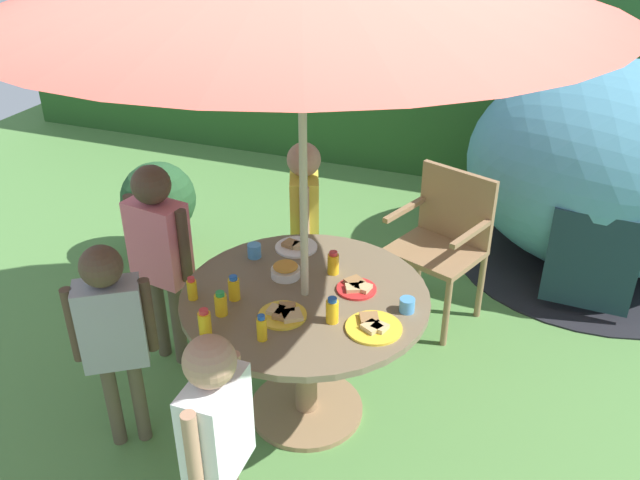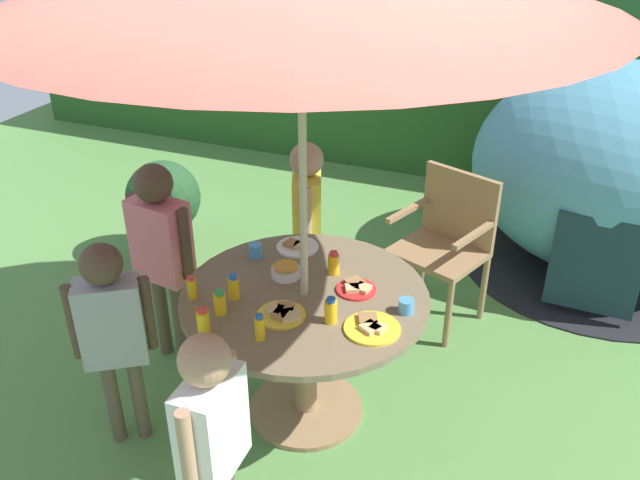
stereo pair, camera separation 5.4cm
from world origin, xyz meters
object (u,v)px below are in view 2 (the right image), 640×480
object	(u,v)px
juice_bottle_near_left	(334,263)
cup_near	(255,250)
dome_tent	(615,171)
juice_bottle_front_edge	(192,288)
plate_mid_right	(282,313)
juice_bottle_far_right	(260,328)
potted_plant	(164,205)
child_in_grey_shirt	(112,322)
garden_table	(305,324)
child_in_yellow_shirt	(307,210)
cup_far	(406,306)
plate_near_right	(356,288)
juice_bottle_far_left	(203,321)
plate_center_front	(297,246)
plate_back_edge	(372,327)
juice_bottle_center_back	(220,303)
child_in_white_shirt	(212,426)
wooden_chair	(447,237)
child_in_pink_shirt	(161,240)
snack_bowl	(286,270)
juice_bottle_spot_a	(234,287)
juice_bottle_mid_left	(331,311)

from	to	relation	value
juice_bottle_near_left	cup_near	xyz separation A→B (m)	(-0.44, 0.00, -0.02)
dome_tent	juice_bottle_front_edge	size ratio (longest dim) A/B	17.72
plate_mid_right	juice_bottle_far_right	xyz separation A→B (m)	(-0.02, -0.19, 0.05)
potted_plant	juice_bottle_front_edge	bearing A→B (deg)	-50.82
child_in_grey_shirt	garden_table	bearing A→B (deg)	0.00
child_in_yellow_shirt	cup_far	bearing A→B (deg)	23.88
juice_bottle_far_right	cup_near	distance (m)	0.70
plate_mid_right	plate_near_right	xyz separation A→B (m)	(0.24, 0.32, -0.00)
plate_mid_right	cup_near	bearing A→B (deg)	129.34
dome_tent	cup_far	size ratio (longest dim) A/B	28.91
juice_bottle_far_left	garden_table	bearing A→B (deg)	56.85
potted_plant	child_in_grey_shirt	bearing A→B (deg)	-62.92
child_in_yellow_shirt	plate_center_front	xyz separation A→B (m)	(0.13, -0.44, 0.01)
plate_center_front	juice_bottle_near_left	world-z (taller)	juice_bottle_near_left
child_in_yellow_shirt	plate_back_edge	world-z (taller)	child_in_yellow_shirt
plate_center_front	juice_bottle_center_back	bearing A→B (deg)	-97.03
potted_plant	juice_bottle_far_left	size ratio (longest dim) A/B	5.92
child_in_yellow_shirt	cup_near	size ratio (longest dim) A/B	15.84
child_in_grey_shirt	child_in_white_shirt	bearing A→B (deg)	-61.86
dome_tent	child_in_yellow_shirt	size ratio (longest dim) A/B	1.76
wooden_chair	potted_plant	xyz separation A→B (m)	(-2.00, -0.06, -0.13)
plate_center_front	child_in_pink_shirt	bearing A→B (deg)	-160.07
child_in_yellow_shirt	juice_bottle_center_back	bearing A→B (deg)	-19.78
plate_mid_right	wooden_chair	bearing A→B (deg)	71.03
juice_bottle_center_back	juice_bottle_front_edge	world-z (taller)	juice_bottle_center_back
snack_bowl	cup_far	xyz separation A→B (m)	(0.63, -0.08, -0.00)
cup_far	plate_back_edge	bearing A→B (deg)	-120.06
child_in_pink_shirt	plate_near_right	xyz separation A→B (m)	(1.11, -0.02, -0.02)
child_in_grey_shirt	child_in_yellow_shirt	bearing A→B (deg)	39.36
wooden_chair	plate_center_front	xyz separation A→B (m)	(-0.65, -0.77, 0.20)
cup_near	child_in_grey_shirt	bearing A→B (deg)	-116.96
garden_table	potted_plant	world-z (taller)	potted_plant
child_in_yellow_shirt	juice_bottle_spot_a	bearing A→B (deg)	-19.53
snack_bowl	plate_near_right	bearing A→B (deg)	1.82
wooden_chair	juice_bottle_mid_left	size ratio (longest dim) A/B	7.51
plate_mid_right	cup_near	size ratio (longest dim) A/B	3.01
plate_back_edge	juice_bottle_center_back	distance (m)	0.69
plate_mid_right	dome_tent	bearing A→B (deg)	60.13
child_in_yellow_shirt	juice_bottle_far_right	size ratio (longest dim) A/B	9.29
child_in_pink_shirt	child_in_grey_shirt	xyz separation A→B (m)	(0.15, -0.63, -0.06)
garden_table	snack_bowl	size ratio (longest dim) A/B	8.17
dome_tent	child_in_white_shirt	size ratio (longest dim) A/B	1.82
plate_back_edge	plate_near_right	xyz separation A→B (m)	(-0.16, 0.27, 0.00)
juice_bottle_center_back	juice_bottle_spot_a	world-z (taller)	juice_bottle_spot_a
child_in_yellow_shirt	juice_bottle_far_left	distance (m)	1.27
snack_bowl	plate_center_front	size ratio (longest dim) A/B	0.65
plate_mid_right	juice_bottle_mid_left	bearing A→B (deg)	10.69
plate_center_front	juice_bottle_front_edge	distance (m)	0.67
dome_tent	cup_near	xyz separation A→B (m)	(-1.73, -1.97, 0.06)
juice_bottle_near_left	cup_far	xyz separation A→B (m)	(0.42, -0.19, -0.02)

